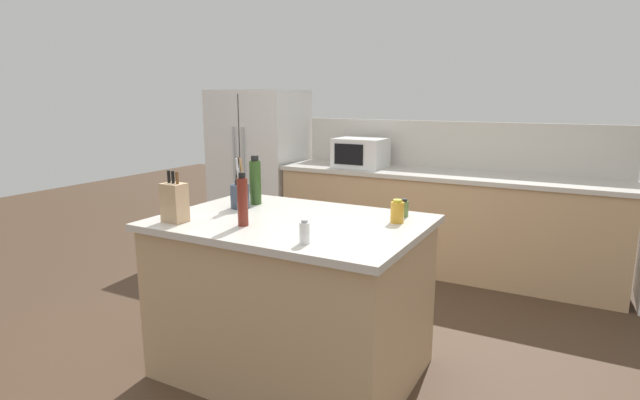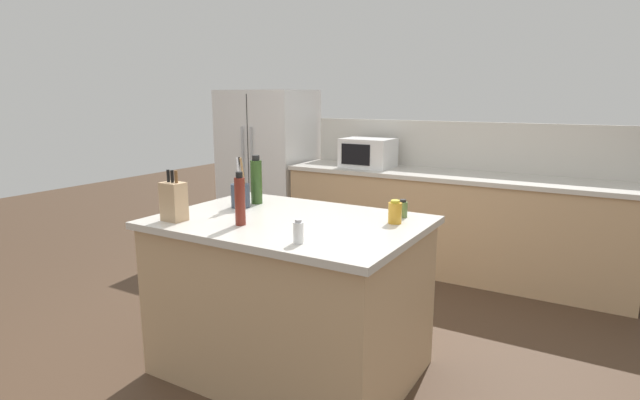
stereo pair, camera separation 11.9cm
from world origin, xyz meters
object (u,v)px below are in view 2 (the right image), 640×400
object	(u,v)px
honey_jar	(395,212)
salt_shaker	(298,232)
microwave	(368,153)
refrigerator	(268,166)
knife_block	(174,201)
vinegar_bottle	(240,200)
utensil_crock	(240,195)
spice_jar_oregano	(403,209)
olive_oil_bottle	(256,181)

from	to	relation	value
honey_jar	salt_shaker	world-z (taller)	honey_jar
microwave	refrigerator	bearing A→B (deg)	177.69
knife_block	refrigerator	bearing A→B (deg)	118.47
honey_jar	vinegar_bottle	size ratio (longest dim) A/B	0.45
utensil_crock	spice_jar_oregano	size ratio (longest dim) A/B	3.01
olive_oil_bottle	salt_shaker	bearing A→B (deg)	-40.56
microwave	honey_jar	size ratio (longest dim) A/B	3.72
utensil_crock	vinegar_bottle	distance (m)	0.46
honey_jar	salt_shaker	distance (m)	0.65
utensil_crock	honey_jar	distance (m)	1.01
honey_jar	olive_oil_bottle	xyz separation A→B (m)	(-0.99, 0.03, 0.09)
microwave	vinegar_bottle	xyz separation A→B (m)	(0.38, -2.44, -0.00)
refrigerator	vinegar_bottle	size ratio (longest dim) A/B	5.78
refrigerator	utensil_crock	size ratio (longest dim) A/B	5.32
spice_jar_oregano	refrigerator	bearing A→B (deg)	141.49
refrigerator	spice_jar_oregano	bearing A→B (deg)	-38.51
olive_oil_bottle	salt_shaker	distance (m)	0.98
refrigerator	knife_block	size ratio (longest dim) A/B	5.88
spice_jar_oregano	salt_shaker	distance (m)	0.79
knife_block	salt_shaker	xyz separation A→B (m)	(0.86, -0.02, -0.06)
honey_jar	vinegar_bottle	world-z (taller)	vinegar_bottle
vinegar_bottle	olive_oil_bottle	size ratio (longest dim) A/B	0.92
honey_jar	vinegar_bottle	distance (m)	0.86
microwave	utensil_crock	xyz separation A→B (m)	(0.09, -2.09, -0.06)
utensil_crock	spice_jar_oregano	distance (m)	1.03
vinegar_bottle	olive_oil_bottle	world-z (taller)	olive_oil_bottle
utensil_crock	salt_shaker	xyz separation A→B (m)	(0.75, -0.48, -0.03)
utensil_crock	microwave	bearing A→B (deg)	92.49
salt_shaker	spice_jar_oregano	bearing A→B (deg)	72.62
vinegar_bottle	spice_jar_oregano	world-z (taller)	vinegar_bottle
microwave	utensil_crock	distance (m)	2.10
vinegar_bottle	salt_shaker	world-z (taller)	vinegar_bottle
refrigerator	spice_jar_oregano	xyz separation A→B (m)	(2.35, -1.87, 0.14)
olive_oil_bottle	salt_shaker	world-z (taller)	olive_oil_bottle
microwave	vinegar_bottle	world-z (taller)	vinegar_bottle
knife_block	utensil_crock	size ratio (longest dim) A/B	0.91
knife_block	vinegar_bottle	world-z (taller)	vinegar_bottle
spice_jar_oregano	salt_shaker	size ratio (longest dim) A/B	0.90
refrigerator	microwave	bearing A→B (deg)	-2.31
spice_jar_oregano	salt_shaker	xyz separation A→B (m)	(-0.24, -0.76, 0.01)
utensil_crock	salt_shaker	size ratio (longest dim) A/B	2.71
vinegar_bottle	olive_oil_bottle	distance (m)	0.57
utensil_crock	vinegar_bottle	size ratio (longest dim) A/B	1.09
utensil_crock	honey_jar	xyz separation A→B (m)	(1.01, 0.12, -0.02)
refrigerator	spice_jar_oregano	size ratio (longest dim) A/B	16.02
honey_jar	spice_jar_oregano	distance (m)	0.16
spice_jar_oregano	olive_oil_bottle	world-z (taller)	olive_oil_bottle
refrigerator	utensil_crock	bearing A→B (deg)	-57.56
knife_block	spice_jar_oregano	size ratio (longest dim) A/B	2.73
microwave	honey_jar	distance (m)	2.26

